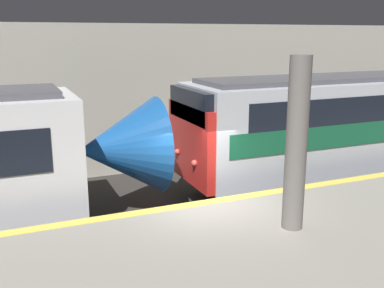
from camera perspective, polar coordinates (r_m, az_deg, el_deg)
ground_plane at (r=11.12m, az=1.79°, el=-12.33°), size 120.00×120.00×0.00m
platform at (r=8.96m, az=8.58°, el=-15.42°), size 40.00×4.89×1.10m
station_rear_barrier at (r=16.01m, az=-7.52°, el=5.53°), size 50.00×0.15×5.25m
support_pillar_near at (r=8.93m, az=13.11°, el=-0.10°), size 0.42×0.42×3.44m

